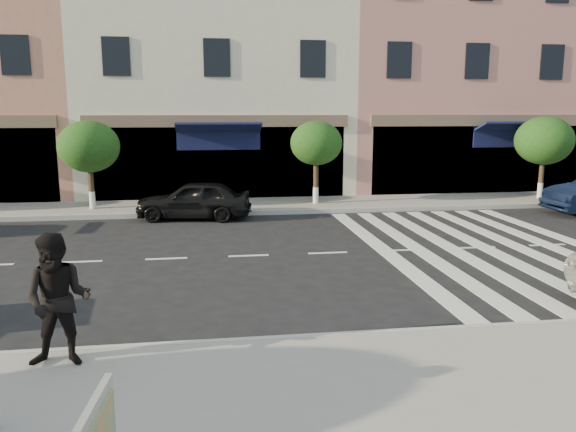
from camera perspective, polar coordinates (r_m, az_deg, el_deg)
The scene contains 10 objects.
ground at distance 10.15m, azimuth -2.33°, elevation -9.75°, with size 120.00×120.00×0.00m, color black.
sidewalk_near at distance 6.74m, azimuth 1.13°, elevation -20.20°, with size 60.00×4.50×0.15m, color gray.
sidewalk_far at distance 20.78m, azimuth -5.44°, elevation 1.00°, with size 60.00×3.00×0.15m, color gray.
building_centre at distance 26.54m, azimuth -7.42°, elevation 14.79°, with size 11.00×9.00×11.00m, color beige.
building_east_mid at distance 29.39m, azimuth 17.64°, elevation 15.94°, with size 13.00×9.00×13.00m, color #BE7471.
street_tree_wb at distance 20.70m, azimuth -19.57°, elevation 6.63°, with size 2.10×2.10×3.06m.
street_tree_c at distance 20.68m, azimuth 2.88°, elevation 7.36°, with size 1.90×1.90×3.04m.
street_tree_ea at distance 24.07m, azimuth 24.58°, elevation 6.96°, with size 2.20×2.20×3.19m.
walker at distance 8.12m, azimuth -22.31°, elevation -7.92°, with size 0.88×0.69×1.82m, color black.
car_far_mid at distance 18.79m, azimuth -9.54°, elevation 1.63°, with size 1.51×3.76×1.28m, color black.
Camera 1 is at (-0.95, -9.46, 3.53)m, focal length 35.00 mm.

